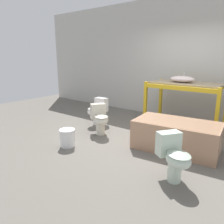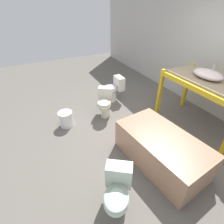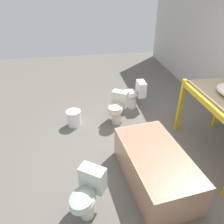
# 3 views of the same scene
# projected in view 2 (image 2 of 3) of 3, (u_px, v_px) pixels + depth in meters

# --- Properties ---
(ground_plane) EXTENTS (12.00, 12.00, 0.00)m
(ground_plane) POSITION_uv_depth(u_px,v_px,m) (150.00, 138.00, 3.47)
(ground_plane) COLOR #666059
(shelving_rack) EXTENTS (1.70, 0.90, 1.09)m
(shelving_rack) POSITION_uv_depth(u_px,v_px,m) (209.00, 88.00, 3.24)
(shelving_rack) COLOR gold
(shelving_rack) RESTS_ON ground_plane
(sink_basin) EXTENTS (0.56, 0.38, 0.23)m
(sink_basin) POSITION_uv_depth(u_px,v_px,m) (208.00, 74.00, 3.17)
(sink_basin) COLOR silver
(sink_basin) RESTS_ON shelving_rack
(bathtub_main) EXTENTS (1.57, 0.95, 0.54)m
(bathtub_main) POSITION_uv_depth(u_px,v_px,m) (162.00, 147.00, 2.82)
(bathtub_main) COLOR tan
(bathtub_main) RESTS_ON ground_plane
(toilet_near) EXTENTS (0.33, 0.54, 0.65)m
(toilet_near) POSITION_uv_depth(u_px,v_px,m) (114.00, 88.00, 4.49)
(toilet_near) COLOR white
(toilet_near) RESTS_ON ground_plane
(toilet_far) EXTENTS (0.62, 0.57, 0.65)m
(toilet_far) POSITION_uv_depth(u_px,v_px,m) (117.00, 192.00, 2.12)
(toilet_far) COLOR silver
(toilet_far) RESTS_ON ground_plane
(toilet_extra) EXTENTS (0.62, 0.56, 0.65)m
(toilet_extra) POSITION_uv_depth(u_px,v_px,m) (105.00, 102.00, 3.91)
(toilet_extra) COLOR silver
(toilet_extra) RESTS_ON ground_plane
(bucket_white) EXTENTS (0.30, 0.30, 0.34)m
(bucket_white) POSITION_uv_depth(u_px,v_px,m) (66.00, 119.00, 3.71)
(bucket_white) COLOR white
(bucket_white) RESTS_ON ground_plane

